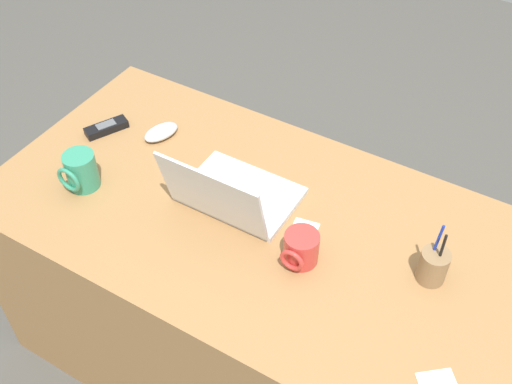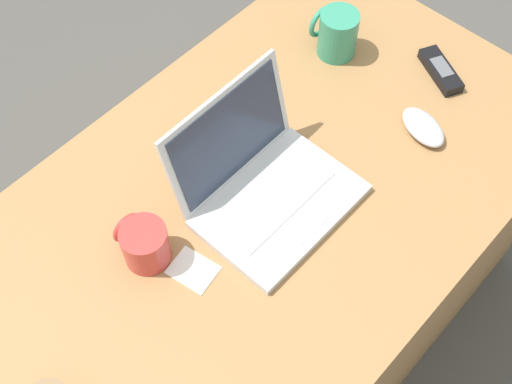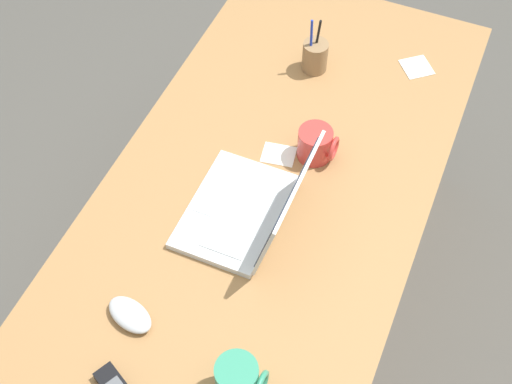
{
  "view_description": "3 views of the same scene",
  "coord_description": "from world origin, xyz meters",
  "px_view_note": "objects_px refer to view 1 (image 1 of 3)",
  "views": [
    {
      "loc": [
        -0.53,
        0.98,
        1.96
      ],
      "look_at": [
        0.07,
        -0.04,
        0.77
      ],
      "focal_mm": 43.6,
      "sensor_mm": 36.0,
      "label": 1
    },
    {
      "loc": [
        -0.42,
        -0.48,
        1.88
      ],
      "look_at": [
        0.1,
        -0.0,
        0.76
      ],
      "focal_mm": 47.85,
      "sensor_mm": 36.0,
      "label": 2
    },
    {
      "loc": [
        1.0,
        0.39,
        2.14
      ],
      "look_at": [
        0.1,
        0.0,
        0.8
      ],
      "focal_mm": 49.68,
      "sensor_mm": 36.0,
      "label": 3
    }
  ],
  "objects_px": {
    "computer_mouse": "(161,132)",
    "cordless_phone": "(106,128)",
    "laptop": "(232,195)",
    "coffee_mug_tall": "(301,249)",
    "coffee_mug_white": "(81,171)",
    "pen_holder": "(433,266)"
  },
  "relations": [
    {
      "from": "coffee_mug_white",
      "to": "cordless_phone",
      "type": "relative_size",
      "value": 0.8
    },
    {
      "from": "coffee_mug_white",
      "to": "cordless_phone",
      "type": "distance_m",
      "value": 0.25
    },
    {
      "from": "laptop",
      "to": "coffee_mug_tall",
      "type": "distance_m",
      "value": 0.26
    },
    {
      "from": "computer_mouse",
      "to": "coffee_mug_tall",
      "type": "bearing_deg",
      "value": 177.59
    },
    {
      "from": "computer_mouse",
      "to": "cordless_phone",
      "type": "distance_m",
      "value": 0.17
    },
    {
      "from": "pen_holder",
      "to": "computer_mouse",
      "type": "bearing_deg",
      "value": -6.33
    },
    {
      "from": "pen_holder",
      "to": "coffee_mug_tall",
      "type": "bearing_deg",
      "value": 20.75
    },
    {
      "from": "computer_mouse",
      "to": "pen_holder",
      "type": "height_order",
      "value": "pen_holder"
    },
    {
      "from": "coffee_mug_tall",
      "to": "pen_holder",
      "type": "xyz_separation_m",
      "value": [
        -0.3,
        -0.11,
        0.0
      ]
    },
    {
      "from": "coffee_mug_white",
      "to": "pen_holder",
      "type": "height_order",
      "value": "pen_holder"
    },
    {
      "from": "coffee_mug_white",
      "to": "coffee_mug_tall",
      "type": "xyz_separation_m",
      "value": [
        -0.65,
        -0.07,
        -0.01
      ]
    },
    {
      "from": "cordless_phone",
      "to": "pen_holder",
      "type": "bearing_deg",
      "value": 178.15
    },
    {
      "from": "laptop",
      "to": "cordless_phone",
      "type": "xyz_separation_m",
      "value": [
        0.51,
        -0.07,
        -0.03
      ]
    },
    {
      "from": "laptop",
      "to": "computer_mouse",
      "type": "xyz_separation_m",
      "value": [
        0.35,
        -0.14,
        -0.03
      ]
    },
    {
      "from": "computer_mouse",
      "to": "pen_holder",
      "type": "relative_size",
      "value": 0.67
    },
    {
      "from": "laptop",
      "to": "coffee_mug_tall",
      "type": "bearing_deg",
      "value": 163.49
    },
    {
      "from": "laptop",
      "to": "cordless_phone",
      "type": "height_order",
      "value": "laptop"
    },
    {
      "from": "laptop",
      "to": "computer_mouse",
      "type": "distance_m",
      "value": 0.37
    },
    {
      "from": "coffee_mug_white",
      "to": "cordless_phone",
      "type": "bearing_deg",
      "value": -64.85
    },
    {
      "from": "laptop",
      "to": "cordless_phone",
      "type": "relative_size",
      "value": 2.26
    },
    {
      "from": "computer_mouse",
      "to": "coffee_mug_white",
      "type": "bearing_deg",
      "value": 95.92
    },
    {
      "from": "coffee_mug_tall",
      "to": "coffee_mug_white",
      "type": "bearing_deg",
      "value": 6.39
    }
  ]
}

